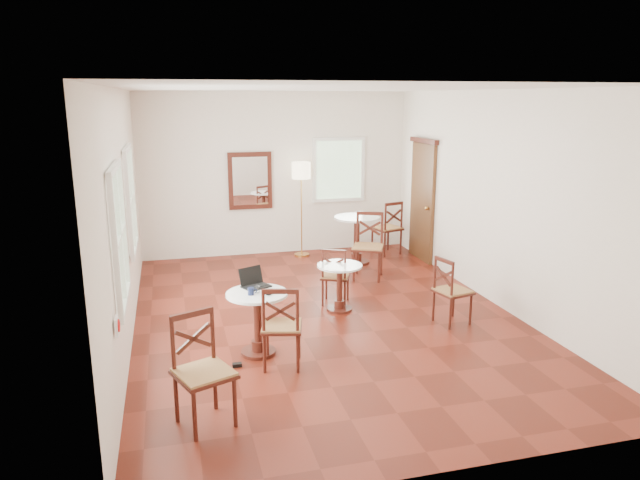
# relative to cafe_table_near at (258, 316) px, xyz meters

# --- Properties ---
(ground) EXTENTS (7.00, 7.00, 0.00)m
(ground) POSITION_rel_cafe_table_near_xyz_m (1.06, 0.93, -0.46)
(ground) COLOR #621C10
(ground) RESTS_ON ground
(room_shell) EXTENTS (5.02, 7.02, 3.01)m
(room_shell) POSITION_rel_cafe_table_near_xyz_m (1.00, 1.20, 1.43)
(room_shell) COLOR white
(room_shell) RESTS_ON ground
(cafe_table_near) EXTENTS (0.71, 0.71, 0.75)m
(cafe_table_near) POSITION_rel_cafe_table_near_xyz_m (0.00, 0.00, 0.00)
(cafe_table_near) COLOR #471A11
(cafe_table_near) RESTS_ON ground
(cafe_table_mid) EXTENTS (0.62, 0.62, 0.66)m
(cafe_table_mid) POSITION_rel_cafe_table_near_xyz_m (1.31, 1.12, -0.05)
(cafe_table_mid) COLOR #471A11
(cafe_table_mid) RESTS_ON ground
(cafe_table_back) EXTENTS (0.80, 0.80, 0.85)m
(cafe_table_back) POSITION_rel_cafe_table_near_xyz_m (2.28, 3.32, 0.06)
(cafe_table_back) COLOR #471A11
(cafe_table_back) RESTS_ON ground
(chair_near_a) EXTENTS (0.53, 0.53, 0.95)m
(chair_near_a) POSITION_rel_cafe_table_near_xyz_m (0.20, -0.39, 0.01)
(chair_near_a) COLOR #471A11
(chair_near_a) RESTS_ON ground
(chair_near_b) EXTENTS (0.62, 0.62, 1.03)m
(chair_near_b) POSITION_rel_cafe_table_near_xyz_m (-0.70, -1.35, 0.05)
(chair_near_b) COLOR #471A11
(chair_near_b) RESTS_ON ground
(chair_mid_a) EXTENTS (0.51, 0.51, 0.84)m
(chair_mid_a) POSITION_rel_cafe_table_near_xyz_m (1.33, 1.40, -0.04)
(chair_mid_a) COLOR #471A11
(chair_mid_a) RESTS_ON ground
(chair_mid_b) EXTENTS (0.50, 0.50, 0.90)m
(chair_mid_b) POSITION_rel_cafe_table_near_xyz_m (2.59, 0.30, -0.01)
(chair_mid_b) COLOR #471A11
(chair_mid_b) RESTS_ON ground
(chair_back_a) EXTENTS (0.59, 0.59, 1.02)m
(chair_back_a) POSITION_rel_cafe_table_near_xyz_m (3.05, 3.78, 0.05)
(chair_back_a) COLOR #471A11
(chair_back_a) RESTS_ON ground
(chair_back_b) EXTENTS (0.66, 0.66, 1.07)m
(chair_back_b) POSITION_rel_cafe_table_near_xyz_m (2.20, 2.46, 0.07)
(chair_back_b) COLOR #471A11
(chair_back_b) RESTS_ON ground
(floor_lamp) EXTENTS (0.34, 0.34, 1.75)m
(floor_lamp) POSITION_rel_cafe_table_near_xyz_m (1.45, 4.08, 1.02)
(floor_lamp) COLOR #BF8C3F
(floor_lamp) RESTS_ON ground
(laptop) EXTENTS (0.38, 0.36, 0.22)m
(laptop) POSITION_rel_cafe_table_near_xyz_m (0.00, 0.23, 0.34)
(laptop) COLOR black
(laptop) RESTS_ON cafe_table_near
(mouse) EXTENTS (0.09, 0.06, 0.03)m
(mouse) POSITION_rel_cafe_table_near_xyz_m (0.11, -0.11, 0.30)
(mouse) COLOR black
(mouse) RESTS_ON cafe_table_near
(navy_mug) EXTENTS (0.11, 0.07, 0.08)m
(navy_mug) POSITION_rel_cafe_table_near_xyz_m (-0.07, -0.06, 0.33)
(navy_mug) COLOR #101837
(navy_mug) RESTS_ON cafe_table_near
(water_glass) EXTENTS (0.05, 0.05, 0.09)m
(water_glass) POSITION_rel_cafe_table_near_xyz_m (0.00, -0.01, 0.33)
(water_glass) COLOR white
(water_glass) RESTS_ON cafe_table_near
(power_adapter) EXTENTS (0.10, 0.06, 0.04)m
(power_adapter) POSITION_rel_cafe_table_near_xyz_m (-0.28, -0.28, -0.44)
(power_adapter) COLOR black
(power_adapter) RESTS_ON ground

